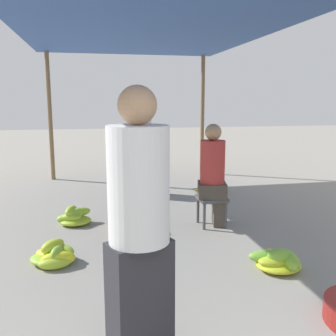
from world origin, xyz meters
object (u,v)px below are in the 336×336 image
at_px(vendor_seated, 214,174).
at_px(banana_pile_left_1, 74,217).
at_px(banana_pile_right_0, 276,261).
at_px(crate_near, 132,221).
at_px(vendor_foreground, 139,226).
at_px(shopper_walking_mid, 141,144).
at_px(stool, 212,202).
at_px(banana_pile_right_1, 211,190).
at_px(banana_pile_left_0, 54,256).

distance_m(vendor_seated, banana_pile_left_1, 1.82).
height_order(banana_pile_right_0, crate_near, banana_pile_right_0).
relative_size(vendor_foreground, shopper_walking_mid, 1.00).
bearing_deg(vendor_seated, banana_pile_left_1, 167.80).
xyz_separation_m(vendor_foreground, crate_near, (0.20, 2.37, -0.75)).
xyz_separation_m(banana_pile_left_1, banana_pile_right_0, (1.88, -1.68, -0.01)).
bearing_deg(stool, vendor_seated, 13.42).
height_order(stool, banana_pile_right_0, stool).
xyz_separation_m(vendor_seated, shopper_walking_mid, (-0.67, 1.70, 0.19)).
height_order(banana_pile_right_0, banana_pile_right_1, banana_pile_right_0).
xyz_separation_m(vendor_foreground, stool, (1.19, 2.28, -0.55)).
xyz_separation_m(vendor_seated, banana_pile_right_0, (0.18, -1.31, -0.56)).
xyz_separation_m(vendor_seated, banana_pile_left_0, (-1.84, -0.78, -0.57)).
relative_size(vendor_foreground, banana_pile_right_1, 2.99).
bearing_deg(stool, vendor_foreground, -117.49).
bearing_deg(banana_pile_left_0, banana_pile_right_0, -14.90).
relative_size(vendor_seated, banana_pile_right_0, 2.48).
distance_m(vendor_seated, banana_pile_right_0, 1.44).
bearing_deg(shopper_walking_mid, vendor_foreground, -97.68).
height_order(banana_pile_left_0, banana_pile_right_0, banana_pile_right_0).
bearing_deg(crate_near, banana_pile_left_0, -134.19).
bearing_deg(stool, crate_near, 175.05).
relative_size(banana_pile_right_1, shopper_walking_mid, 0.34).
height_order(vendor_foreground, stool, vendor_foreground).
distance_m(banana_pile_left_0, shopper_walking_mid, 2.84).
bearing_deg(shopper_walking_mid, vendor_seated, -68.59).
xyz_separation_m(stool, banana_pile_left_1, (-1.68, 0.37, -0.20)).
bearing_deg(crate_near, shopper_walking_mid, 78.34).
distance_m(banana_pile_left_0, banana_pile_right_0, 2.09).
relative_size(banana_pile_left_1, banana_pile_right_0, 0.83).
xyz_separation_m(banana_pile_left_1, crate_near, (0.70, -0.29, -0.01)).
distance_m(banana_pile_right_0, banana_pile_right_1, 2.88).
xyz_separation_m(stool, banana_pile_left_0, (-1.82, -0.77, -0.22)).
bearing_deg(shopper_walking_mid, banana_pile_left_0, -115.26).
xyz_separation_m(banana_pile_left_0, shopper_walking_mid, (1.17, 2.48, 0.76)).
bearing_deg(stool, banana_pile_right_1, 71.95).
bearing_deg(banana_pile_right_1, crate_near, -135.37).
relative_size(vendor_seated, banana_pile_right_1, 2.34).
bearing_deg(banana_pile_left_1, crate_near, -22.31).
height_order(vendor_foreground, vendor_seated, vendor_foreground).
xyz_separation_m(vendor_seated, banana_pile_right_1, (0.49, 1.55, -0.60)).
bearing_deg(banana_pile_right_0, banana_pile_left_0, 165.10).
bearing_deg(banana_pile_left_0, banana_pile_left_1, 83.10).
bearing_deg(banana_pile_left_0, shopper_walking_mid, 64.74).
distance_m(vendor_foreground, banana_pile_right_1, 4.27).
relative_size(vendor_foreground, banana_pile_left_0, 3.62).
height_order(banana_pile_left_1, shopper_walking_mid, shopper_walking_mid).
distance_m(stool, banana_pile_right_0, 1.34).
distance_m(banana_pile_left_0, crate_near, 1.20).
bearing_deg(shopper_walking_mid, banana_pile_left_1, -127.72).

